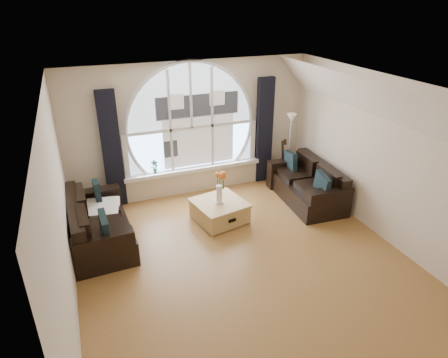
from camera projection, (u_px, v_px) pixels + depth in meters
The scene contains 21 objects.
ground at pixel (245, 262), 6.20m from camera, with size 5.00×5.50×0.01m, color brown.
ceiling at pixel (249, 91), 5.04m from camera, with size 5.00×5.50×0.01m, color silver.
wall_back at pixel (191, 129), 7.94m from camera, with size 5.00×0.01×2.70m, color beige.
wall_front at pixel (381, 320), 3.30m from camera, with size 5.00×0.01×2.70m, color beige.
wall_left at pixel (60, 218), 4.80m from camera, with size 0.01×5.50×2.70m, color beige.
wall_right at pixel (386, 161), 6.43m from camera, with size 0.01×5.50×2.70m, color beige.
attic_slope at pixel (382, 102), 5.91m from camera, with size 0.92×5.50×0.72m, color silver.
arched_window at pixel (191, 116), 7.79m from camera, with size 2.60×0.06×2.15m, color silver.
window_sill at pixel (194, 169), 8.21m from camera, with size 2.90×0.22×0.08m, color white.
window_frame at pixel (191, 117), 7.77m from camera, with size 2.76×0.08×2.15m, color white.
neighbor_house at pixel (199, 122), 7.88m from camera, with size 1.70×0.02×1.50m, color silver.
curtain_left at pixel (112, 151), 7.40m from camera, with size 0.35×0.12×2.30m, color black.
curtain_right at pixel (264, 131), 8.44m from camera, with size 0.35×0.12×2.30m, color black.
sofa_left at pixel (99, 222), 6.52m from camera, with size 0.91×1.81×0.80m, color black.
sofa_right at pixel (306, 183), 7.86m from camera, with size 0.88×1.75×0.78m, color black.
coffee_chest at pixel (219, 210), 7.24m from camera, with size 0.87×0.87×0.43m, color tan.
throw_blanket at pixel (102, 208), 6.73m from camera, with size 0.55×0.55×0.10m, color silver.
vase_flowers at pixel (219, 184), 6.97m from camera, with size 0.24×0.24×0.70m, color white.
floor_lamp at pixel (289, 150), 8.38m from camera, with size 0.24×0.24×1.60m, color #B2B2B2.
guitar at pixel (281, 161), 8.56m from camera, with size 0.36×0.24×1.06m, color olive.
potted_plant at pixel (155, 167), 7.87m from camera, with size 0.15×0.10×0.28m, color #1E6023.
Camera 1 is at (-2.12, -4.58, 3.83)m, focal length 31.52 mm.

